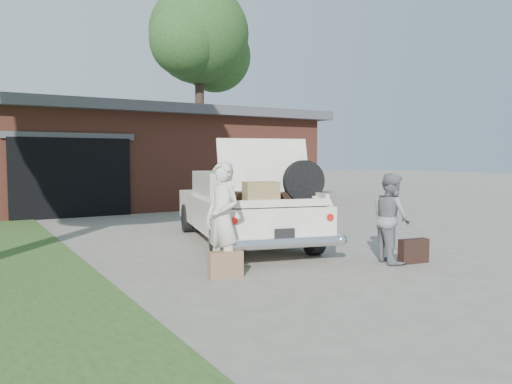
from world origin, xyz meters
TOP-DOWN VIEW (x-y plane):
  - ground at (0.00, 0.00)m, footprint 90.00×90.00m
  - house at (0.98, 11.47)m, footprint 12.80×7.80m
  - tree_right at (6.21, 16.29)m, footprint 5.57×4.85m
  - sedan at (0.59, 2.08)m, footprint 2.98×5.16m
  - woman_left at (-1.02, -0.20)m, footprint 0.53×0.67m
  - woman_right at (1.68, -0.76)m, footprint 0.71×0.81m
  - suitcase_left at (-1.04, -0.32)m, footprint 0.50×0.22m
  - suitcase_right at (1.95, -0.99)m, footprint 0.51×0.23m

SIDE VIEW (x-z plane):
  - ground at x=0.00m, z-range 0.00..0.00m
  - suitcase_left at x=-1.04m, z-range 0.00..0.37m
  - suitcase_right at x=1.95m, z-range 0.00..0.38m
  - woman_right at x=1.68m, z-range 0.00..1.42m
  - sedan at x=0.59m, z-range -0.28..1.71m
  - woman_left at x=-1.02m, z-range 0.00..1.61m
  - house at x=0.98m, z-range 0.02..3.32m
  - tree_right at x=6.21m, z-range 2.28..12.37m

